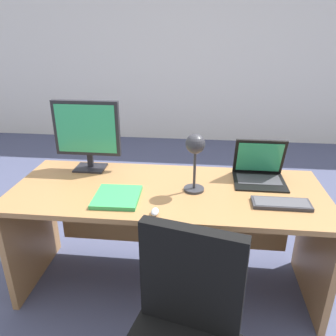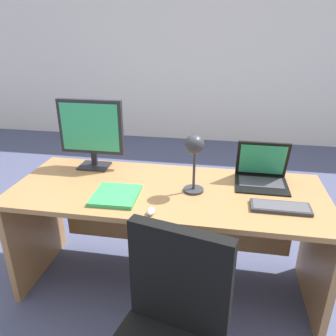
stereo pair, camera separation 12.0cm
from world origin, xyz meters
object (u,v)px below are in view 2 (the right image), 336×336
desk_lamp (194,152)px  book (116,195)px  desk (168,215)px  keyboard (280,207)px  monitor (91,130)px  laptop (262,170)px  mouse (151,211)px

desk_lamp → book: bearing=-163.6°
desk → desk_lamp: bearing=-27.3°
keyboard → desk_lamp: 0.55m
monitor → desk_lamp: 0.76m
desk → laptop: size_ratio=5.96×
desk → book: 0.41m
laptop → book: bearing=-156.6°
laptop → keyboard: size_ratio=1.01×
laptop → monitor: bearing=177.9°
desk → book: bearing=-142.3°
laptop → mouse: laptop is taller
desk → book: book is taller
keyboard → desk_lamp: bearing=167.8°
monitor → laptop: monitor is taller
mouse → keyboard: bearing=14.1°
desk_lamp → mouse: bearing=-125.0°
keyboard → book: size_ratio=1.12×
laptop → keyboard: 0.35m
monitor → book: size_ratio=1.68×
desk_lamp → desk: bearing=152.7°
desk_lamp → book: desk_lamp is taller
keyboard → desk: bearing=163.8°
monitor → laptop: (1.11, -0.04, -0.19)m
keyboard → mouse: 0.69m
mouse → book: mouse is taller
mouse → desk: bearing=84.9°
desk → keyboard: size_ratio=5.99×
monitor → keyboard: (1.19, -0.38, -0.26)m
monitor → keyboard: monitor is taller
desk → keyboard: bearing=-16.2°
desk → laptop: laptop is taller
monitor → mouse: size_ratio=6.50×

